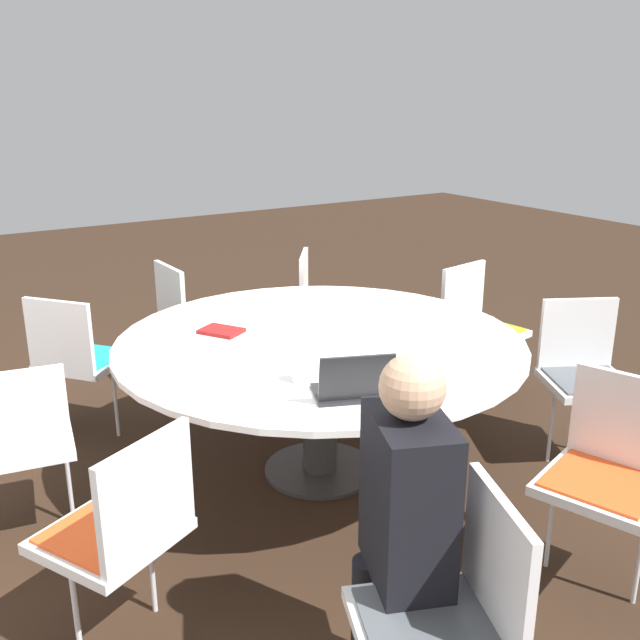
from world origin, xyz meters
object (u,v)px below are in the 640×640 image
(spiral_notebook, at_px, (221,331))
(chair_3, at_px, (477,320))
(chair_1, at_px, (609,464))
(person_0, at_px, (402,508))
(chair_4, at_px, (322,302))
(laptop, at_px, (353,386))
(chair_0, at_px, (452,609))
(chair_2, at_px, (584,367))
(coffee_cup, at_px, (301,371))
(chair_5, at_px, (190,314))
(chair_7, at_px, (19,436))
(chair_8, at_px, (123,523))
(chair_6, at_px, (77,353))

(spiral_notebook, bearing_deg, chair_3, -91.36)
(chair_1, bearing_deg, person_0, 73.92)
(chair_4, distance_m, laptop, 2.20)
(chair_0, distance_m, chair_2, 2.16)
(coffee_cup, bearing_deg, spiral_notebook, 0.98)
(chair_5, xyz_separation_m, chair_7, (-1.27, 1.31, 0.00))
(coffee_cup, bearing_deg, chair_1, -136.31)
(chair_1, bearing_deg, chair_7, 33.97)
(chair_4, height_order, coffee_cup, chair_4)
(chair_8, relative_size, coffee_cup, 8.91)
(chair_1, relative_size, chair_4, 1.00)
(chair_0, xyz_separation_m, laptop, (0.95, -0.31, 0.28))
(laptop, bearing_deg, person_0, 88.83)
(chair_6, xyz_separation_m, chair_7, (-0.91, 0.48, 0.00))
(person_0, bearing_deg, chair_5, 12.86)
(chair_6, bearing_deg, chair_2, 14.60)
(chair_4, xyz_separation_m, chair_5, (0.23, 0.91, 0.00))
(spiral_notebook, relative_size, coffee_cup, 2.63)
(chair_8, bearing_deg, coffee_cup, -9.23)
(chair_3, xyz_separation_m, laptop, (-1.00, 1.69, 0.28))
(chair_4, bearing_deg, chair_5, -68.42)
(chair_3, height_order, person_0, person_0)
(chair_0, bearing_deg, chair_2, -39.41)
(chair_0, bearing_deg, person_0, 19.09)
(chair_2, height_order, coffee_cup, chair_2)
(chair_5, bearing_deg, laptop, -6.39)
(chair_7, distance_m, person_0, 1.79)
(chair_4, height_order, spiral_notebook, chair_4)
(chair_2, bearing_deg, chair_1, 70.41)
(chair_3, height_order, chair_5, same)
(chair_0, relative_size, person_0, 0.71)
(laptop, xyz_separation_m, coffee_cup, (0.26, 0.09, -0.01))
(chair_0, distance_m, spiral_notebook, 2.02)
(chair_5, distance_m, spiral_notebook, 1.14)
(chair_1, bearing_deg, coffee_cup, 25.65)
(chair_3, bearing_deg, chair_7, -6.89)
(chair_4, bearing_deg, chair_6, -50.15)
(chair_7, bearing_deg, chair_4, 34.61)
(chair_0, relative_size, chair_7, 1.00)
(chair_2, bearing_deg, chair_0, 56.04)
(chair_1, relative_size, chair_2, 1.00)
(chair_5, bearing_deg, chair_1, 10.59)
(chair_7, distance_m, laptop, 1.47)
(chair_0, distance_m, chair_3, 2.79)
(chair_0, distance_m, chair_1, 1.14)
(chair_0, relative_size, coffee_cup, 8.91)
(chair_5, distance_m, laptop, 2.15)
(chair_2, xyz_separation_m, chair_8, (-0.11, 2.57, 0.00))
(chair_3, distance_m, chair_8, 2.85)
(chair_6, xyz_separation_m, chair_8, (-1.79, 0.30, 0.00))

